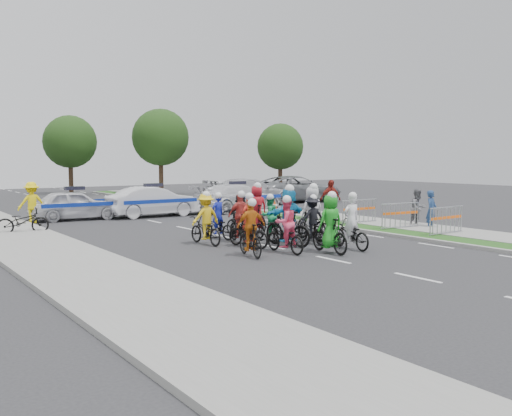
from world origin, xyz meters
TOP-DOWN VIEW (x-y plane):
  - ground at (0.00, 0.00)m, footprint 90.00×90.00m
  - curb_right at (5.10, 5.00)m, footprint 0.20×60.00m
  - grass_strip at (5.80, 5.00)m, footprint 1.20×60.00m
  - sidewalk_right at (7.60, 5.00)m, footprint 2.40×60.00m
  - sidewalk_left at (-6.50, 5.00)m, footprint 3.00×60.00m
  - rider_0 at (1.79, 1.14)m, footprint 0.82×1.86m
  - rider_1 at (0.72, 0.94)m, footprint 0.86×1.87m
  - rider_2 at (-0.38, 1.75)m, footprint 0.75×1.75m
  - rider_3 at (-1.61, 1.84)m, footprint 0.93×1.72m
  - rider_4 at (1.54, 2.75)m, footprint 0.99×1.71m
  - rider_5 at (0.52, 2.75)m, footprint 1.70×2.02m
  - rider_6 at (-0.69, 3.33)m, footprint 0.95×1.85m
  - rider_7 at (2.10, 3.39)m, footprint 0.93×1.99m
  - rider_8 at (0.81, 4.21)m, footprint 0.71×1.65m
  - rider_9 at (-0.33, 4.33)m, footprint 0.95×1.77m
  - rider_10 at (-1.53, 4.64)m, footprint 1.03×1.81m
  - rider_11 at (0.44, 5.51)m, footprint 1.36×1.62m
  - rider_12 at (-0.51, 5.56)m, footprint 0.89×1.74m
  - rider_13 at (1.61, 6.12)m, footprint 0.92×1.95m
  - police_car_0 at (-2.72, 14.84)m, footprint 4.31×2.10m
  - police_car_1 at (0.97, 14.14)m, footprint 4.54×1.61m
  - police_car_2 at (5.85, 13.93)m, footprint 5.30×2.46m
  - civilian_sedan at (8.70, 16.86)m, footprint 5.75×2.53m
  - civilian_suv at (12.69, 17.34)m, footprint 6.54×3.62m
  - spectator_0 at (8.08, 2.90)m, footprint 0.66×0.51m
  - spectator_1 at (8.20, 3.68)m, footprint 0.86×0.71m
  - spectator_2 at (7.36, 8.17)m, footprint 1.17×0.65m
  - marshal_hiviz at (-4.74, 14.52)m, footprint 1.21×0.72m
  - barrier_0 at (6.70, 1.16)m, footprint 2.02×0.57m
  - barrier_1 at (6.70, 3.33)m, footprint 2.04×0.70m
  - barrier_2 at (6.70, 5.60)m, footprint 2.01×0.56m
  - cone_0 at (4.90, 8.15)m, footprint 0.40×0.40m
  - cone_1 at (6.80, 11.85)m, footprint 0.40×0.40m
  - parked_bike at (-5.96, 10.89)m, footprint 1.97×0.91m
  - tree_1 at (9.00, 30.00)m, footprint 4.55×4.55m
  - tree_2 at (18.00, 26.00)m, footprint 3.85×3.85m
  - tree_4 at (3.00, 34.00)m, footprint 4.20×4.20m

SIDE VIEW (x-z plane):
  - ground at x=0.00m, z-range 0.00..0.00m
  - grass_strip at x=5.80m, z-range 0.00..0.11m
  - curb_right at x=5.10m, z-range 0.00..0.12m
  - sidewalk_right at x=7.60m, z-range 0.00..0.13m
  - sidewalk_left at x=-6.50m, z-range 0.00..0.13m
  - cone_0 at x=4.90m, z-range -0.01..0.69m
  - cone_1 at x=6.80m, z-range -0.01..0.69m
  - parked_bike at x=-5.96m, z-range 0.00..1.00m
  - barrier_0 at x=6.70m, z-range 0.00..1.12m
  - barrier_1 at x=6.70m, z-range 0.00..1.12m
  - barrier_2 at x=6.70m, z-range 0.00..1.12m
  - rider_12 at x=-0.51m, z-range -0.28..1.41m
  - rider_6 at x=-0.69m, z-range -0.30..1.50m
  - rider_0 at x=1.79m, z-range -0.31..1.53m
  - rider_8 at x=0.81m, z-range -0.21..1.45m
  - rider_4 at x=1.54m, z-range -0.18..1.51m
  - rider_2 at x=-0.38m, z-range -0.23..1.56m
  - rider_3 at x=-1.61m, z-range -0.20..1.54m
  - rider_9 at x=-0.33m, z-range -0.21..1.60m
  - rider_10 at x=-1.53m, z-range -0.20..1.61m
  - police_car_0 at x=-2.72m, z-range 0.00..1.42m
  - rider_11 at x=0.44m, z-range -0.12..1.55m
  - rider_1 at x=0.72m, z-range -0.21..1.70m
  - police_car_1 at x=0.97m, z-range 0.00..1.49m
  - police_car_2 at x=5.85m, z-range 0.00..1.50m
  - rider_13 at x=1.61m, z-range -0.22..1.75m
  - rider_7 at x=2.10m, z-range -0.23..1.80m
  - spectator_0 at x=8.08m, z-range 0.00..1.60m
  - spectator_1 at x=8.20m, z-range 0.00..1.62m
  - civilian_sedan at x=8.70m, z-range 0.00..1.64m
  - rider_5 at x=0.52m, z-range -0.17..1.88m
  - civilian_suv at x=12.69m, z-range 0.00..1.73m
  - marshal_hiviz at x=-4.74m, z-range 0.00..1.85m
  - spectator_2 at x=7.36m, z-range 0.00..1.88m
  - tree_2 at x=18.00m, z-range 0.95..6.72m
  - tree_4 at x=3.00m, z-range 1.04..7.34m
  - tree_1 at x=9.00m, z-range 1.12..7.95m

